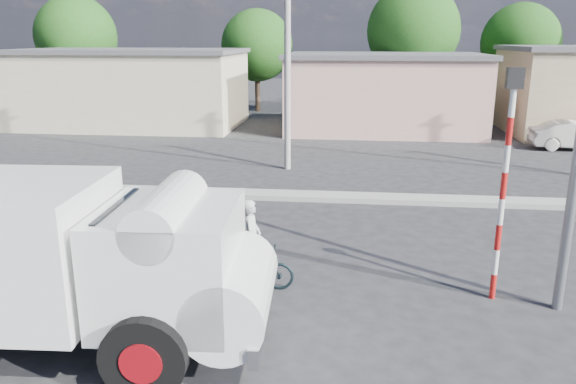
# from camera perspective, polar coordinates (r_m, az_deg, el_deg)

# --- Properties ---
(ground_plane) EXTENTS (120.00, 120.00, 0.00)m
(ground_plane) POSITION_cam_1_polar(r_m,az_deg,el_deg) (10.05, 3.47, -13.53)
(ground_plane) COLOR #27272A
(ground_plane) RESTS_ON ground
(median) EXTENTS (40.00, 0.80, 0.16)m
(median) POSITION_cam_1_polar(r_m,az_deg,el_deg) (17.46, 4.95, -0.51)
(median) COLOR #99968E
(median) RESTS_ON ground
(truck) EXTENTS (6.80, 2.99, 2.75)m
(truck) POSITION_cam_1_polar(r_m,az_deg,el_deg) (9.50, -22.61, -6.39)
(truck) COLOR black
(truck) RESTS_ON ground
(bicycle) EXTENTS (1.70, 0.66, 0.88)m
(bicycle) POSITION_cam_1_polar(r_m,az_deg,el_deg) (11.27, -3.69, -7.70)
(bicycle) COLOR black
(bicycle) RESTS_ON ground
(cyclist) EXTENTS (0.40, 0.58, 1.55)m
(cyclist) POSITION_cam_1_polar(r_m,az_deg,el_deg) (11.15, -3.72, -6.12)
(cyclist) COLOR silver
(cyclist) RESTS_ON ground
(car_cream) EXTENTS (3.91, 1.49, 1.27)m
(car_cream) POSITION_cam_1_polar(r_m,az_deg,el_deg) (28.20, 27.25, 5.12)
(car_cream) COLOR silver
(car_cream) RESTS_ON ground
(traffic_pole) EXTENTS (0.28, 0.18, 4.36)m
(traffic_pole) POSITION_cam_1_polar(r_m,az_deg,el_deg) (10.90, 21.23, 2.36)
(traffic_pole) COLOR red
(traffic_pole) RESTS_ON ground
(building_row) EXTENTS (37.80, 7.30, 4.44)m
(building_row) POSITION_cam_1_polar(r_m,az_deg,el_deg) (30.91, 7.94, 10.25)
(building_row) COLOR beige
(building_row) RESTS_ON ground
(tree_row) EXTENTS (43.62, 7.43, 8.42)m
(tree_row) POSITION_cam_1_polar(r_m,az_deg,el_deg) (37.39, 12.14, 15.33)
(tree_row) COLOR #38281E
(tree_row) RESTS_ON ground
(utility_poles) EXTENTS (35.40, 0.24, 8.00)m
(utility_poles) POSITION_cam_1_polar(r_m,az_deg,el_deg) (20.99, 14.70, 12.80)
(utility_poles) COLOR #99968E
(utility_poles) RESTS_ON ground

